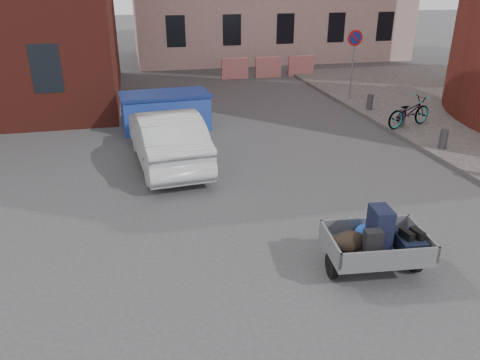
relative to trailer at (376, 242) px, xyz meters
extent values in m
plane|color=#38383A|center=(-1.23, 1.62, -0.61)|extent=(120.00, 120.00, 0.00)
cylinder|color=gray|center=(4.77, 11.12, 0.81)|extent=(0.07, 0.07, 2.60)
cylinder|color=red|center=(4.77, 11.10, 1.86)|extent=(0.60, 0.03, 0.60)
cylinder|color=navy|center=(4.77, 11.08, 1.86)|extent=(0.44, 0.03, 0.44)
cylinder|color=#3A3A3D|center=(4.77, 5.02, -0.21)|extent=(0.22, 0.22, 0.55)
cylinder|color=#3A3A3D|center=(4.77, 7.22, -0.21)|extent=(0.22, 0.22, 0.55)
cylinder|color=#3A3A3D|center=(4.77, 9.42, -0.21)|extent=(0.22, 0.22, 0.55)
cube|color=red|center=(1.27, 16.62, -0.11)|extent=(1.30, 0.18, 1.00)
cube|color=red|center=(2.97, 16.62, -0.11)|extent=(1.30, 0.18, 1.00)
cube|color=red|center=(4.67, 16.62, -0.11)|extent=(1.30, 0.18, 1.00)
cylinder|color=black|center=(-0.71, 0.07, -0.39)|extent=(0.14, 0.45, 0.44)
cylinder|color=black|center=(0.73, -0.07, -0.39)|extent=(0.14, 0.45, 0.44)
cube|color=slate|center=(0.01, 0.00, -0.15)|extent=(1.70, 1.26, 0.08)
cube|color=slate|center=(-0.76, 0.08, 0.03)|extent=(0.15, 1.10, 0.28)
cube|color=slate|center=(0.79, -0.08, 0.03)|extent=(0.15, 1.10, 0.28)
cube|color=slate|center=(0.06, 0.53, 0.03)|extent=(1.60, 0.20, 0.28)
cube|color=slate|center=(-0.04, -0.53, 0.03)|extent=(1.60, 0.20, 0.28)
cube|color=slate|center=(0.10, 0.89, -0.21)|extent=(0.15, 0.70, 0.06)
cube|color=black|center=(0.07, 0.04, 0.24)|extent=(0.34, 0.48, 0.70)
cube|color=black|center=(0.50, -0.15, 0.02)|extent=(0.46, 0.64, 0.25)
ellipsoid|color=black|center=(-0.49, 0.00, 0.07)|extent=(0.63, 0.42, 0.36)
cube|color=black|center=(-0.19, -0.23, 0.13)|extent=(0.30, 0.21, 0.48)
ellipsoid|color=blue|center=(0.00, 0.35, 0.01)|extent=(0.39, 0.33, 0.24)
cube|color=black|center=(0.41, -0.19, 0.21)|extent=(0.15, 0.28, 0.13)
cube|color=black|center=(0.59, -0.21, 0.21)|extent=(0.15, 0.28, 0.13)
cube|color=#223EA2|center=(-2.69, 9.06, -0.06)|extent=(2.83, 1.56, 1.10)
cube|color=navy|center=(-2.69, 9.06, 0.53)|extent=(2.93, 1.66, 0.09)
imported|color=#B4B7BC|center=(-2.91, 5.89, 0.13)|extent=(1.97, 4.58, 1.47)
imported|color=black|center=(4.97, 7.17, -0.01)|extent=(1.94, 1.17, 0.96)
camera|label=1|loc=(-3.64, -5.95, 3.98)|focal=35.00mm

